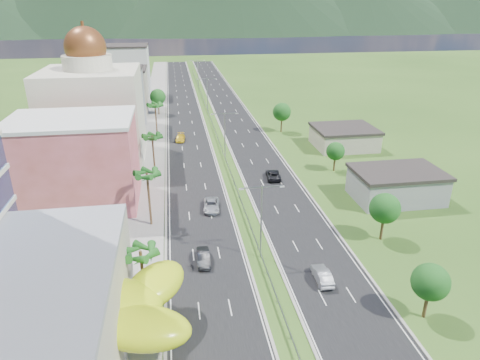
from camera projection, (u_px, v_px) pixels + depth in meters
name	position (u px, v px, depth m)	size (l,w,h in m)	color
ground	(277.00, 303.00, 51.19)	(500.00, 500.00, 0.00)	#2D5119
road_left	(185.00, 117.00, 132.02)	(11.00, 260.00, 0.04)	black
road_right	(233.00, 115.00, 134.17)	(11.00, 260.00, 0.04)	black
sidewalk_left	(154.00, 118.00, 130.64)	(7.00, 260.00, 0.12)	gray
median_guardrail	(215.00, 131.00, 116.47)	(0.10, 216.06, 0.76)	gray
streetlight_median_b	(261.00, 215.00, 57.67)	(6.04, 0.25, 11.00)	gray
streetlight_median_c	(225.00, 132.00, 94.07)	(6.04, 0.25, 11.00)	gray
streetlight_median_d	(207.00, 92.00, 135.03)	(6.04, 0.25, 11.00)	gray
streetlight_median_e	(198.00, 70.00, 175.99)	(6.04, 0.25, 11.00)	gray
lime_canopy	(93.00, 308.00, 42.74)	(18.00, 15.00, 7.40)	#BFD714
pink_shophouse	(76.00, 164.00, 73.38)	(20.00, 15.00, 15.00)	#BF524E
domed_building	(94.00, 110.00, 92.82)	(20.00, 20.00, 28.70)	beige
midrise_grey	(113.00, 101.00, 117.02)	(16.00, 15.00, 16.00)	gray
midrise_beige	(122.00, 91.00, 137.62)	(16.00, 15.00, 13.00)	#A79B8A
midrise_white	(127.00, 72.00, 157.58)	(16.00, 15.00, 18.00)	silver
shed_near	(396.00, 186.00, 76.99)	(15.00, 10.00, 5.00)	gray
shed_far	(344.00, 138.00, 104.70)	(14.00, 12.00, 4.40)	#A79B8A
palm_tree_b	(141.00, 254.00, 48.04)	(3.60, 3.60, 8.10)	#47301C
palm_tree_c	(147.00, 176.00, 65.69)	(3.60, 3.60, 9.60)	#47301C
palm_tree_d	(152.00, 138.00, 86.99)	(3.60, 3.60, 8.60)	#47301C
palm_tree_e	(155.00, 106.00, 109.45)	(3.60, 3.60, 9.40)	#47301C
leafy_tree_lfar	(158.00, 97.00, 133.26)	(4.90, 4.90, 8.05)	#47301C
leafy_tree_ra	(430.00, 282.00, 47.08)	(4.20, 4.20, 6.90)	#47301C
leafy_tree_rb	(385.00, 208.00, 62.83)	(4.55, 4.55, 7.47)	#47301C
leafy_tree_rc	(335.00, 151.00, 89.05)	(3.85, 3.85, 6.33)	#47301C
leafy_tree_rd	(282.00, 112.00, 115.32)	(4.90, 4.90, 8.05)	#47301C
mountain_ridge	(234.00, 33.00, 469.36)	(860.00, 140.00, 90.00)	black
car_dark_left	(203.00, 258.00, 58.65)	(1.71, 4.90, 1.61)	black
car_silver_mid_left	(211.00, 205.00, 73.62)	(2.64, 5.73, 1.59)	#9EA2A6
car_yellow_far_left	(180.00, 138.00, 109.79)	(2.14, 5.28, 1.53)	gold
car_silver_right	(322.00, 275.00, 54.86)	(1.75, 5.02, 1.65)	#96989D
car_dark_far_right	(273.00, 175.00, 86.44)	(2.70, 5.86, 1.63)	black
motorcycle	(191.00, 265.00, 57.40)	(0.54, 1.79, 1.14)	black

